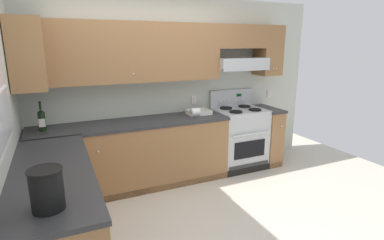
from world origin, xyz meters
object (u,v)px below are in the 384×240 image
object	(u,v)px
wine_bottle	(42,120)
bowl	(199,113)
paper_towel_roll	(195,112)
bucket	(47,188)
stove	(239,137)

from	to	relation	value
wine_bottle	bowl	size ratio (longest dim) A/B	1.07
paper_towel_roll	bucket	bearing A→B (deg)	-135.04
stove	paper_towel_roll	bearing A→B (deg)	-176.56
stove	bowl	distance (m)	0.82
stove	paper_towel_roll	size ratio (longest dim) A/B	9.64
bucket	paper_towel_roll	bearing A→B (deg)	44.96
bucket	paper_towel_roll	world-z (taller)	bucket
bowl	bucket	world-z (taller)	bucket
bowl	paper_towel_roll	xyz separation A→B (m)	(-0.11, -0.09, 0.04)
bowl	wine_bottle	bearing A→B (deg)	-179.25
stove	bucket	bearing A→B (deg)	-144.21
stove	paper_towel_roll	distance (m)	0.93
stove	bowl	xyz separation A→B (m)	(-0.68, 0.05, 0.45)
stove	paper_towel_roll	xyz separation A→B (m)	(-0.79, -0.05, 0.49)
stove	bucket	size ratio (longest dim) A/B	4.47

